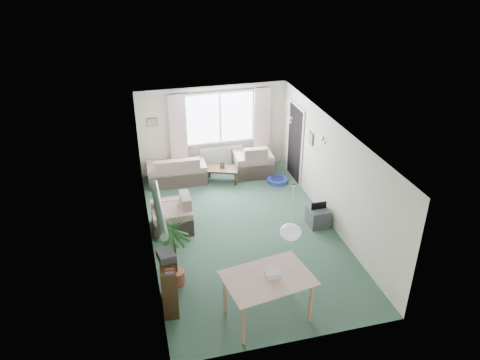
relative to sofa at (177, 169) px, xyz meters
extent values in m
plane|color=#2D4C3C|center=(1.10, -2.75, -0.38)|extent=(6.50, 6.50, 0.00)
cube|color=white|center=(1.30, 0.48, 1.12)|extent=(1.80, 0.03, 1.30)
cube|color=black|center=(1.30, 0.40, 1.89)|extent=(2.60, 0.03, 0.03)
cube|color=beige|center=(0.15, 0.38, 0.89)|extent=(0.45, 0.08, 2.00)
cube|color=beige|center=(2.45, 0.38, 0.89)|extent=(0.45, 0.08, 2.00)
cube|color=white|center=(1.30, 0.44, 0.02)|extent=(1.20, 0.10, 0.55)
cube|color=black|center=(3.08, -0.55, 0.62)|extent=(0.03, 0.95, 2.00)
sphere|color=white|center=(1.30, -5.05, 1.10)|extent=(0.36, 0.36, 0.36)
cylinder|color=#196626|center=(-0.82, -5.05, 1.90)|extent=(1.60, 1.60, 0.12)
sphere|color=silver|center=(2.40, -1.85, 1.84)|extent=(0.20, 0.20, 0.20)
sphere|color=silver|center=(2.70, -3.05, 1.84)|extent=(0.20, 0.20, 0.20)
cube|color=brown|center=(-0.50, 0.48, 1.17)|extent=(0.28, 0.03, 0.22)
cube|color=brown|center=(3.08, -1.55, 1.17)|extent=(0.03, 0.24, 0.30)
cube|color=beige|center=(0.00, 0.00, 0.00)|extent=(1.54, 0.84, 0.76)
cube|color=#C8AF97|center=(2.08, -0.02, 0.07)|extent=(1.06, 1.01, 0.90)
cube|color=tan|center=(-0.40, -2.19, 0.02)|extent=(0.85, 0.90, 0.80)
cube|color=black|center=(1.17, -0.29, -0.19)|extent=(0.97, 0.75, 0.39)
cube|color=brown|center=(1.18, -0.25, 0.09)|extent=(0.12, 0.06, 0.16)
cube|color=black|center=(-0.74, -4.64, 0.10)|extent=(0.31, 0.80, 0.96)
cube|color=#37363B|center=(-0.74, -4.56, 0.65)|extent=(0.33, 0.39, 0.14)
cylinder|color=#1C522C|center=(-0.55, -4.09, 0.37)|extent=(0.78, 0.78, 1.51)
cube|color=tan|center=(0.83, -5.35, 0.04)|extent=(1.46, 1.10, 0.83)
cube|color=silver|center=(0.91, -5.34, 0.52)|extent=(0.27, 0.21, 0.12)
cube|color=#38393D|center=(2.80, -2.89, -0.17)|extent=(0.43, 0.47, 0.43)
cylinder|color=navy|center=(2.57, -0.72, -0.33)|extent=(0.57, 0.57, 0.11)
camera|label=1|loc=(-1.12, -11.09, 5.51)|focal=35.00mm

